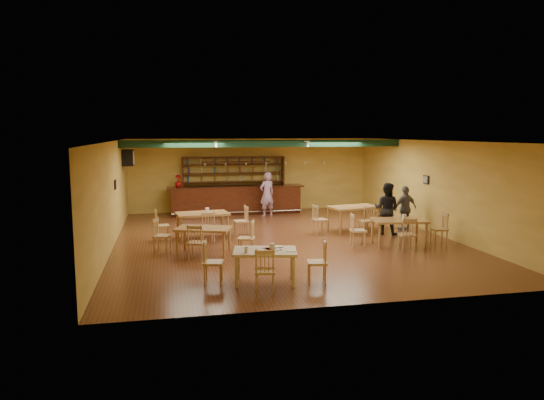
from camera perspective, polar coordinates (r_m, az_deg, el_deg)
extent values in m
plane|color=brown|center=(15.45, 1.32, -4.50)|extent=(12.00, 12.00, 0.00)
cube|color=black|center=(17.84, -0.72, 6.43)|extent=(10.00, 0.30, 0.25)
cube|color=white|center=(18.18, -6.71, 6.62)|extent=(0.05, 2.50, 0.05)
cube|color=white|center=(18.74, 3.15, 6.69)|extent=(0.05, 2.50, 0.05)
cube|color=white|center=(18.97, -15.99, 4.64)|extent=(0.34, 0.70, 0.48)
cube|color=black|center=(15.85, -17.32, 1.69)|extent=(0.04, 0.34, 0.28)
cube|color=black|center=(17.45, 17.06, 2.22)|extent=(0.04, 0.34, 0.28)
cube|color=#37110B|center=(20.21, -4.09, 0.00)|extent=(5.43, 0.85, 1.13)
cube|color=#37110B|center=(20.76, -4.34, 1.80)|extent=(4.20, 0.40, 2.28)
imported|color=#A30F0F|center=(19.94, -10.57, 2.13)|extent=(0.35, 0.35, 0.49)
cube|color=olive|center=(15.77, -7.86, -2.86)|extent=(1.68, 1.13, 0.79)
cube|color=olive|center=(16.99, 9.24, -2.08)|extent=(1.79, 1.27, 0.82)
cube|color=olive|center=(13.73, -7.75, -4.58)|extent=(1.64, 1.29, 0.72)
cube|color=olive|center=(15.07, 14.16, -3.57)|extent=(1.62, 1.09, 0.76)
cube|color=tan|center=(11.02, -0.79, -7.54)|extent=(1.50, 1.13, 0.73)
cylinder|color=silver|center=(10.95, -0.30, -5.64)|extent=(0.51, 0.51, 0.01)
cylinder|color=#EAE5C6|center=(10.71, -2.95, -5.69)|extent=(0.09, 0.09, 0.11)
cube|color=white|center=(11.18, 0.72, -5.32)|extent=(0.22, 0.17, 0.03)
cube|color=silver|center=(11.02, 0.40, -5.50)|extent=(0.26, 0.31, 0.00)
cylinder|color=white|center=(10.86, 2.18, -5.76)|extent=(0.26, 0.26, 0.01)
imported|color=purple|center=(19.55, -0.57, 0.65)|extent=(0.74, 0.61, 1.73)
imported|color=black|center=(16.50, 12.86, -0.97)|extent=(1.03, 1.00, 1.66)
imported|color=slate|center=(17.30, 14.88, -0.92)|extent=(0.94, 0.56, 1.50)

